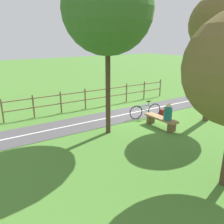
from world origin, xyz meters
name	(u,v)px	position (x,y,z in m)	size (l,w,h in m)	color
ground_plane	(146,115)	(0.00, 0.00, 0.00)	(80.00, 80.00, 0.00)	#477A2D
paved_path	(70,126)	(0.97, 4.00, 0.01)	(1.96, 36.00, 0.02)	#4C494C
path_centre_line	(70,126)	(0.97, 4.00, 0.02)	(0.10, 32.00, 0.00)	silver
bench	(161,120)	(-1.63, 0.72, 0.33)	(1.73, 0.50, 0.48)	#937047
person_seated	(168,113)	(-2.01, 0.73, 0.80)	(0.37, 0.37, 0.76)	#1E6B66
bicycle	(145,111)	(-0.28, 0.37, 0.38)	(0.51, 1.72, 0.89)	black
backpack	(162,113)	(-0.66, -0.48, 0.20)	(0.29, 0.34, 0.40)	maroon
fence_roadside	(96,96)	(2.89, 1.29, 0.70)	(0.84, 10.25, 1.20)	brown
tree_near_bench	(218,25)	(-2.33, -1.79, 4.44)	(2.53, 2.53, 5.76)	brown
tree_far_right	(108,9)	(-0.70, 3.01, 4.93)	(3.44, 3.44, 6.66)	#473323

